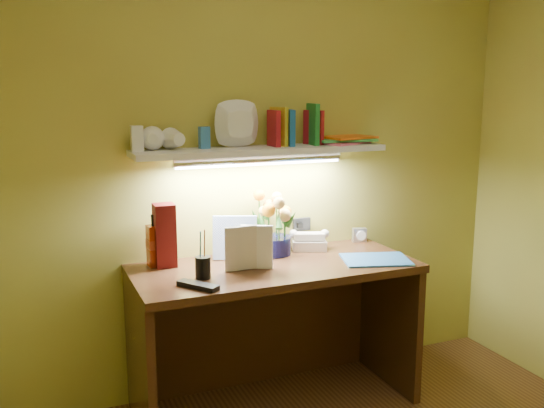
# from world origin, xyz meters

# --- Properties ---
(desk) EXTENTS (1.40, 0.60, 0.75)m
(desk) POSITION_xyz_m (0.00, 1.20, 0.38)
(desk) COLOR #34220E
(desk) RESTS_ON ground
(flower_bouquet) EXTENTS (0.25, 0.25, 0.33)m
(flower_bouquet) POSITION_xyz_m (0.07, 1.39, 0.91)
(flower_bouquet) COLOR #0C0E35
(flower_bouquet) RESTS_ON desk
(telephone) EXTENTS (0.22, 0.19, 0.11)m
(telephone) POSITION_xyz_m (0.28, 1.40, 0.80)
(telephone) COLOR #F4E4CE
(telephone) RESTS_ON desk
(desk_clock) EXTENTS (0.08, 0.06, 0.08)m
(desk_clock) POSITION_xyz_m (0.62, 1.44, 0.79)
(desk_clock) COLOR silver
(desk_clock) RESTS_ON desk
(whisky_bottle) EXTENTS (0.07, 0.07, 0.26)m
(whisky_bottle) POSITION_xyz_m (-0.55, 1.41, 0.88)
(whisky_bottle) COLOR #A02B07
(whisky_bottle) RESTS_ON desk
(whisky_box) EXTENTS (0.10, 0.10, 0.31)m
(whisky_box) POSITION_xyz_m (-0.50, 1.39, 0.90)
(whisky_box) COLOR #550D0C
(whisky_box) RESTS_ON desk
(pen_cup) EXTENTS (0.09, 0.09, 0.17)m
(pen_cup) POSITION_xyz_m (-0.39, 1.14, 0.84)
(pen_cup) COLOR black
(pen_cup) RESTS_ON desk
(art_card) EXTENTS (0.22, 0.13, 0.22)m
(art_card) POSITION_xyz_m (-0.15, 1.38, 0.86)
(art_card) COLOR white
(art_card) RESTS_ON desk
(tv_remote) EXTENTS (0.16, 0.19, 0.02)m
(tv_remote) POSITION_xyz_m (-0.45, 1.01, 0.76)
(tv_remote) COLOR black
(tv_remote) RESTS_ON desk
(blue_folder) EXTENTS (0.39, 0.33, 0.01)m
(blue_folder) POSITION_xyz_m (0.50, 1.07, 0.75)
(blue_folder) COLOR #3478C4
(blue_folder) RESTS_ON desk
(desk_book_a) EXTENTS (0.16, 0.03, 0.22)m
(desk_book_a) POSITION_xyz_m (-0.27, 1.18, 0.86)
(desk_book_a) COLOR beige
(desk_book_a) RESTS_ON desk
(desk_book_b) EXTENTS (0.15, 0.09, 0.22)m
(desk_book_b) POSITION_xyz_m (-0.18, 1.21, 0.86)
(desk_book_b) COLOR white
(desk_book_b) RESTS_ON desk
(wall_shelf) EXTENTS (1.31, 0.29, 0.24)m
(wall_shelf) POSITION_xyz_m (-0.01, 1.38, 1.34)
(wall_shelf) COLOR white
(wall_shelf) RESTS_ON ground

